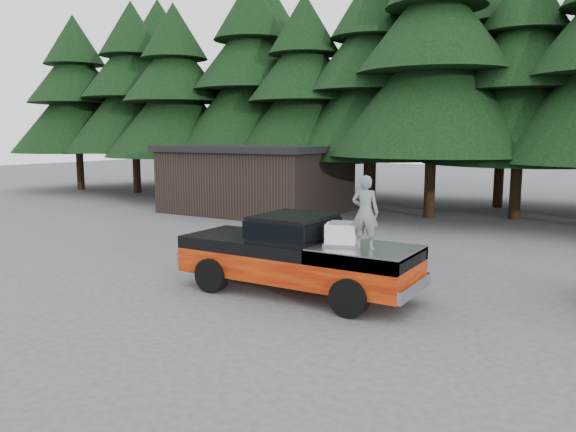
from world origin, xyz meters
The scene contains 7 objects.
ground centered at (0.00, 0.00, 0.00)m, with size 120.00×120.00×0.00m, color #48484B.
pickup_truck centered at (0.13, 0.39, 0.67)m, with size 6.00×2.04×1.33m, color #CB4709, non-canonical shape.
truck_cab centered at (0.03, 0.39, 1.62)m, with size 1.66×1.90×0.59m, color black.
air_compressor centered at (1.35, 0.30, 1.57)m, with size 0.69×0.57×0.47m, color silver.
man_on_bed centered at (1.95, 0.23, 2.14)m, with size 0.59×0.39×1.63m, color slate.
utility_building centered at (-9.00, 12.00, 1.67)m, with size 8.40×6.40×3.30m.
treeline centered at (0.42, 17.20, 7.72)m, with size 60.15×16.05×17.50m.
Camera 1 is at (6.81, -11.04, 3.83)m, focal length 35.00 mm.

